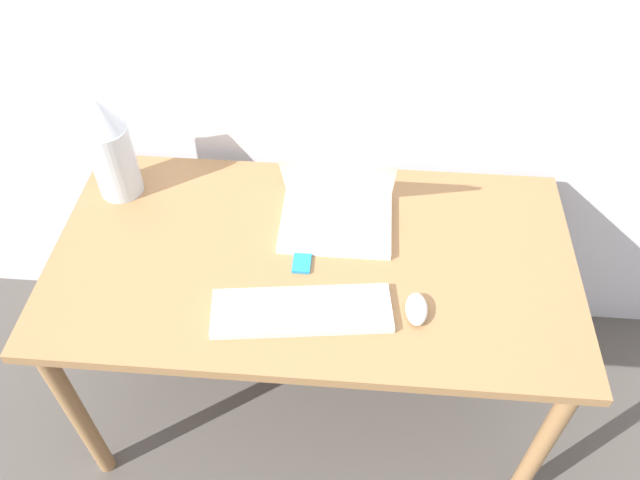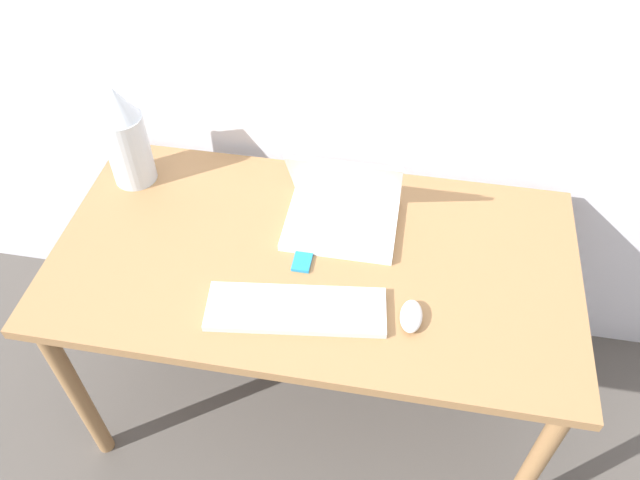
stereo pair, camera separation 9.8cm
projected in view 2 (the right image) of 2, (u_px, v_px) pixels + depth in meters
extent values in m
cube|color=olive|center=(314.00, 259.00, 1.66)|extent=(1.39, 0.74, 0.03)
cylinder|color=olive|center=(77.00, 393.00, 1.79)|extent=(0.05, 0.05, 0.69)
cylinder|color=olive|center=(532.00, 469.00, 1.64)|extent=(0.05, 0.05, 0.69)
cylinder|color=olive|center=(154.00, 237.00, 2.21)|extent=(0.05, 0.05, 0.69)
cylinder|color=olive|center=(522.00, 285.00, 2.06)|extent=(0.05, 0.05, 0.69)
cube|color=white|center=(341.00, 223.00, 1.72)|extent=(0.30, 0.24, 0.02)
cube|color=silver|center=(341.00, 223.00, 1.70)|extent=(0.25, 0.13, 0.00)
cube|color=white|center=(345.00, 179.00, 1.67)|extent=(0.30, 0.13, 0.22)
cube|color=black|center=(346.00, 175.00, 1.67)|extent=(0.27, 0.10, 0.18)
cube|color=silver|center=(296.00, 309.00, 1.52)|extent=(0.45, 0.19, 0.02)
cube|color=#B2B2B2|center=(296.00, 307.00, 1.51)|extent=(0.41, 0.16, 0.00)
ellipsoid|color=silver|center=(411.00, 316.00, 1.50)|extent=(0.05, 0.10, 0.03)
cylinder|color=silver|center=(129.00, 149.00, 1.78)|extent=(0.12, 0.12, 0.22)
cone|color=silver|center=(115.00, 103.00, 1.67)|extent=(0.12, 0.12, 0.09)
cube|color=#1E7FB7|center=(302.00, 262.00, 1.63)|extent=(0.05, 0.07, 0.01)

